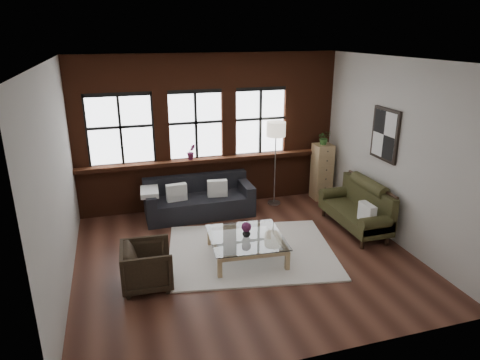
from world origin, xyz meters
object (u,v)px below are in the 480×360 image
object	(u,v)px
vintage_settee	(355,207)
vase	(246,233)
floor_lamp	(275,161)
armchair	(147,266)
coffee_table	(246,247)
drawer_chest	(322,172)
dark_sofa	(199,197)

from	to	relation	value
vintage_settee	vase	bearing A→B (deg)	-168.86
floor_lamp	armchair	bearing A→B (deg)	-139.96
vintage_settee	vase	distance (m)	2.33
coffee_table	vase	bearing A→B (deg)	90.00
coffee_table	drawer_chest	distance (m)	3.25
vase	drawer_chest	xyz separation A→B (m)	(2.43, 2.11, 0.17)
dark_sofa	vintage_settee	bearing A→B (deg)	-29.44
dark_sofa	vase	distance (m)	2.01
coffee_table	vintage_settee	bearing A→B (deg)	11.14
dark_sofa	floor_lamp	world-z (taller)	floor_lamp
vase	drawer_chest	world-z (taller)	drawer_chest
vintage_settee	floor_lamp	xyz separation A→B (m)	(-0.99, 1.66, 0.53)
vintage_settee	drawer_chest	size ratio (longest dim) A/B	1.35
dark_sofa	vase	world-z (taller)	dark_sofa
vintage_settee	vase	size ratio (longest dim) A/B	11.96
drawer_chest	dark_sofa	bearing A→B (deg)	-177.06
vintage_settee	vase	world-z (taller)	vintage_settee
armchair	vase	size ratio (longest dim) A/B	5.18
dark_sofa	vintage_settee	distance (m)	3.08
armchair	dark_sofa	bearing A→B (deg)	-25.65
dark_sofa	drawer_chest	world-z (taller)	drawer_chest
vintage_settee	coffee_table	size ratio (longest dim) A/B	1.42
armchair	vase	world-z (taller)	armchair
armchair	vase	bearing A→B (deg)	-74.70
coffee_table	floor_lamp	bearing A→B (deg)	58.25
armchair	floor_lamp	distance (m)	3.91
drawer_chest	floor_lamp	bearing A→B (deg)	-179.86
dark_sofa	drawer_chest	distance (m)	2.84
vintage_settee	floor_lamp	bearing A→B (deg)	120.72
floor_lamp	vase	bearing A→B (deg)	-121.75
armchair	floor_lamp	world-z (taller)	floor_lamp
vintage_settee	coffee_table	xyz separation A→B (m)	(-2.29, -0.45, -0.26)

